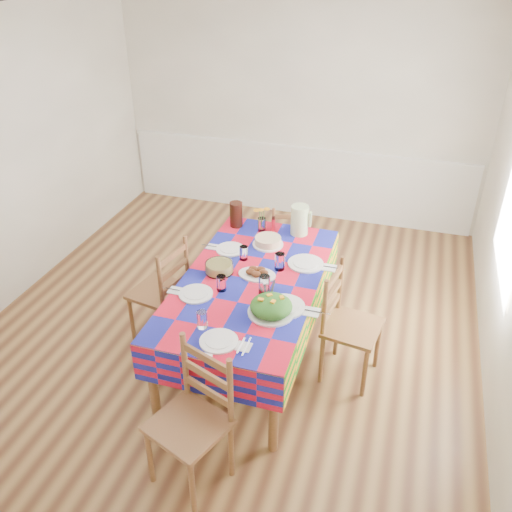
{
  "coord_description": "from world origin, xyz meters",
  "views": [
    {
      "loc": [
        1.43,
        -3.88,
        3.23
      ],
      "look_at": [
        0.3,
        -0.22,
        0.93
      ],
      "focal_mm": 38.0,
      "sensor_mm": 36.0,
      "label": 1
    }
  ],
  "objects_px": {
    "dining_table": "(251,288)",
    "chair_far": "(289,242)",
    "chair_left": "(163,292)",
    "meat_platter": "(257,273)",
    "green_pitcher": "(300,220)",
    "chair_near": "(193,421)",
    "chair_right": "(347,326)",
    "tea_pitcher": "(236,214)"
  },
  "relations": [
    {
      "from": "tea_pitcher",
      "to": "chair_far",
      "type": "relative_size",
      "value": 0.28
    },
    {
      "from": "green_pitcher",
      "to": "chair_left",
      "type": "xyz_separation_m",
      "value": [
        -1.01,
        -0.88,
        -0.44
      ]
    },
    {
      "from": "tea_pitcher",
      "to": "chair_near",
      "type": "bearing_deg",
      "value": -78.52
    },
    {
      "from": "dining_table",
      "to": "chair_far",
      "type": "bearing_deg",
      "value": 89.57
    },
    {
      "from": "dining_table",
      "to": "chair_far",
      "type": "height_order",
      "value": "chair_far"
    },
    {
      "from": "green_pitcher",
      "to": "chair_near",
      "type": "distance_m",
      "value": 2.2
    },
    {
      "from": "meat_platter",
      "to": "chair_near",
      "type": "relative_size",
      "value": 0.3
    },
    {
      "from": "green_pitcher",
      "to": "chair_far",
      "type": "height_order",
      "value": "green_pitcher"
    },
    {
      "from": "chair_near",
      "to": "chair_right",
      "type": "relative_size",
      "value": 1.03
    },
    {
      "from": "green_pitcher",
      "to": "chair_right",
      "type": "distance_m",
      "value": 1.15
    },
    {
      "from": "tea_pitcher",
      "to": "chair_left",
      "type": "distance_m",
      "value": 1.03
    },
    {
      "from": "chair_right",
      "to": "tea_pitcher",
      "type": "bearing_deg",
      "value": 64.66
    },
    {
      "from": "meat_platter",
      "to": "chair_right",
      "type": "distance_m",
      "value": 0.85
    },
    {
      "from": "dining_table",
      "to": "tea_pitcher",
      "type": "xyz_separation_m",
      "value": [
        -0.42,
        0.84,
        0.21
      ]
    },
    {
      "from": "meat_platter",
      "to": "green_pitcher",
      "type": "distance_m",
      "value": 0.83
    },
    {
      "from": "dining_table",
      "to": "tea_pitcher",
      "type": "bearing_deg",
      "value": 116.22
    },
    {
      "from": "tea_pitcher",
      "to": "chair_left",
      "type": "xyz_separation_m",
      "value": [
        -0.4,
        -0.85,
        -0.42
      ]
    },
    {
      "from": "meat_platter",
      "to": "chair_far",
      "type": "relative_size",
      "value": 0.36
    },
    {
      "from": "chair_left",
      "to": "chair_far",
      "type": "bearing_deg",
      "value": 158.28
    },
    {
      "from": "chair_near",
      "to": "meat_platter",
      "type": "bearing_deg",
      "value": 110.51
    },
    {
      "from": "dining_table",
      "to": "meat_platter",
      "type": "distance_m",
      "value": 0.13
    },
    {
      "from": "chair_far",
      "to": "chair_right",
      "type": "relative_size",
      "value": 0.88
    },
    {
      "from": "tea_pitcher",
      "to": "chair_right",
      "type": "bearing_deg",
      "value": -34.21
    },
    {
      "from": "chair_left",
      "to": "chair_right",
      "type": "height_order",
      "value": "chair_left"
    },
    {
      "from": "dining_table",
      "to": "chair_left",
      "type": "bearing_deg",
      "value": -179.39
    },
    {
      "from": "dining_table",
      "to": "chair_near",
      "type": "relative_size",
      "value": 1.97
    },
    {
      "from": "meat_platter",
      "to": "green_pitcher",
      "type": "xyz_separation_m",
      "value": [
        0.16,
        0.8,
        0.12
      ]
    },
    {
      "from": "chair_left",
      "to": "chair_near",
      "type": "bearing_deg",
      "value": 43.66
    },
    {
      "from": "dining_table",
      "to": "chair_far",
      "type": "xyz_separation_m",
      "value": [
        0.01,
        1.29,
        -0.27
      ]
    },
    {
      "from": "chair_left",
      "to": "chair_right",
      "type": "bearing_deg",
      "value": 101.18
    },
    {
      "from": "dining_table",
      "to": "chair_right",
      "type": "distance_m",
      "value": 0.84
    },
    {
      "from": "green_pitcher",
      "to": "tea_pitcher",
      "type": "relative_size",
      "value": 1.16
    },
    {
      "from": "chair_near",
      "to": "green_pitcher",
      "type": "bearing_deg",
      "value": 106.39
    },
    {
      "from": "dining_table",
      "to": "chair_right",
      "type": "bearing_deg",
      "value": 0.5
    },
    {
      "from": "chair_left",
      "to": "chair_right",
      "type": "xyz_separation_m",
      "value": [
        1.63,
        0.02,
        -0.0
      ]
    },
    {
      "from": "chair_near",
      "to": "chair_left",
      "type": "bearing_deg",
      "value": 144.17
    },
    {
      "from": "chair_left",
      "to": "dining_table",
      "type": "bearing_deg",
      "value": 101.23
    },
    {
      "from": "green_pitcher",
      "to": "chair_left",
      "type": "bearing_deg",
      "value": -139.03
    },
    {
      "from": "green_pitcher",
      "to": "chair_near",
      "type": "relative_size",
      "value": 0.27
    },
    {
      "from": "dining_table",
      "to": "chair_near",
      "type": "height_order",
      "value": "chair_near"
    },
    {
      "from": "meat_platter",
      "to": "chair_far",
      "type": "bearing_deg",
      "value": 91.04
    },
    {
      "from": "chair_far",
      "to": "tea_pitcher",
      "type": "bearing_deg",
      "value": 32.99
    }
  ]
}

